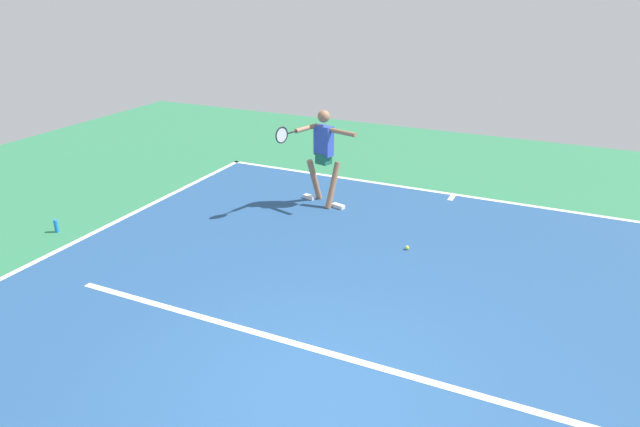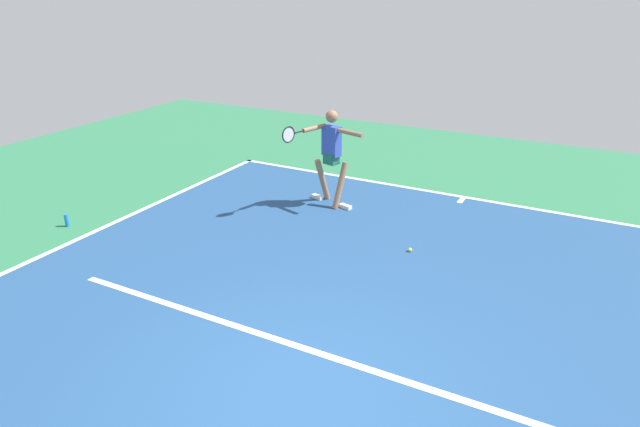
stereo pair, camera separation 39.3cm
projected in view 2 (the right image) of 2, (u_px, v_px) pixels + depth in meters
ground_plane at (300, 394)px, 5.81m from camera, size 22.70×22.70×0.00m
court_surface at (300, 394)px, 5.81m from camera, size 10.24×12.94×0.00m
court_line_baseline_near at (464, 197)px, 11.04m from camera, size 10.24×0.10×0.01m
court_line_service at (330, 357)px, 6.38m from camera, size 7.68×0.10×0.01m
court_line_centre_mark at (461, 200)px, 10.88m from camera, size 0.10×0.30×0.01m
tennis_player at (330, 151)px, 10.31m from camera, size 1.18×1.23×1.80m
tennis_ball_near_player at (410, 250)px, 8.82m from camera, size 0.07×0.07×0.07m
water_bottle at (67, 220)px, 9.70m from camera, size 0.07×0.07×0.22m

